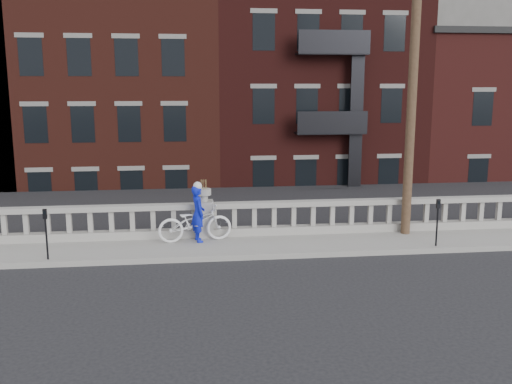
# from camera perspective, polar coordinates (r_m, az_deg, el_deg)

# --- Properties ---
(ground) EXTENTS (120.00, 120.00, 0.00)m
(ground) POSITION_cam_1_polar(r_m,az_deg,el_deg) (13.70, -4.64, -9.39)
(ground) COLOR black
(ground) RESTS_ON ground
(sidewalk) EXTENTS (32.00, 2.20, 0.15)m
(sidewalk) POSITION_cam_1_polar(r_m,az_deg,el_deg) (16.53, -5.06, -5.56)
(sidewalk) COLOR gray
(sidewalk) RESTS_ON ground
(balustrade) EXTENTS (28.00, 0.34, 1.03)m
(balustrade) POSITION_cam_1_polar(r_m,az_deg,el_deg) (17.30, -5.20, -2.88)
(balustrade) COLOR gray
(balustrade) RESTS_ON sidewalk
(planter_pedestal) EXTENTS (0.55, 0.55, 1.76)m
(planter_pedestal) POSITION_cam_1_polar(r_m,az_deg,el_deg) (17.26, -5.21, -2.27)
(planter_pedestal) COLOR gray
(planter_pedestal) RESTS_ON sidewalk
(lower_level) EXTENTS (80.00, 44.00, 20.80)m
(lower_level) POSITION_cam_1_polar(r_m,az_deg,el_deg) (35.97, -5.27, 7.44)
(lower_level) COLOR #605E59
(lower_level) RESTS_ON ground
(utility_pole) EXTENTS (1.60, 0.28, 10.00)m
(utility_pole) POSITION_cam_1_polar(r_m,az_deg,el_deg) (17.75, 15.48, 12.09)
(utility_pole) COLOR #422D1E
(utility_pole) RESTS_ON sidewalk
(parking_meter_b) EXTENTS (0.10, 0.09, 1.36)m
(parking_meter_b) POSITION_cam_1_polar(r_m,az_deg,el_deg) (15.91, -20.27, -3.43)
(parking_meter_b) COLOR black
(parking_meter_b) RESTS_ON sidewalk
(parking_meter_c) EXTENTS (0.10, 0.09, 1.36)m
(parking_meter_c) POSITION_cam_1_polar(r_m,az_deg,el_deg) (16.97, 17.70, -2.40)
(parking_meter_c) COLOR black
(parking_meter_c) RESTS_ON sidewalk
(bicycle) EXTENTS (2.25, 1.06, 1.13)m
(bicycle) POSITION_cam_1_polar(r_m,az_deg,el_deg) (16.82, -6.12, -3.03)
(bicycle) COLOR white
(bicycle) RESTS_ON sidewalk
(cyclist) EXTENTS (0.53, 0.68, 1.67)m
(cyclist) POSITION_cam_1_polar(r_m,az_deg,el_deg) (16.73, -5.82, -2.16)
(cyclist) COLOR #0C19BD
(cyclist) RESTS_ON sidewalk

